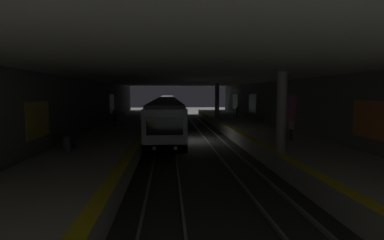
% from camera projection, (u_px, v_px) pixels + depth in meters
% --- Properties ---
extents(ground_plane, '(120.00, 120.00, 0.00)m').
position_uv_depth(ground_plane, '(190.00, 141.00, 26.98)').
color(ground_plane, '#2D302D').
extents(track_left, '(60.00, 1.53, 0.16)m').
position_uv_depth(track_left, '(213.00, 139.00, 27.15)').
color(track_left, gray).
rests_on(track_left, ground).
extents(track_right, '(60.00, 1.53, 0.16)m').
position_uv_depth(track_right, '(166.00, 140.00, 26.79)').
color(track_right, gray).
rests_on(track_right, ground).
extents(platform_left, '(60.00, 5.30, 1.06)m').
position_uv_depth(platform_left, '(259.00, 134.00, 27.46)').
color(platform_left, '#B7B2A8').
rests_on(platform_left, ground).
extents(platform_right, '(60.00, 5.30, 1.06)m').
position_uv_depth(platform_right, '(118.00, 136.00, 26.40)').
color(platform_right, '#B7B2A8').
rests_on(platform_right, ground).
extents(wall_left, '(60.00, 0.56, 5.60)m').
position_uv_depth(wall_left, '(289.00, 110.00, 27.55)').
color(wall_left, slate).
rests_on(wall_left, ground).
extents(wall_right, '(60.00, 0.56, 5.60)m').
position_uv_depth(wall_right, '(84.00, 111.00, 25.96)').
color(wall_right, slate).
rests_on(wall_right, ground).
extents(ceiling_slab, '(60.00, 19.40, 0.40)m').
position_uv_depth(ceiling_slab, '(190.00, 77.00, 26.43)').
color(ceiling_slab, beige).
rests_on(ceiling_slab, wall_left).
extents(pillar_near, '(0.56, 0.56, 4.55)m').
position_uv_depth(pillar_near, '(281.00, 113.00, 16.33)').
color(pillar_near, gray).
rests_on(pillar_near, platform_left).
extents(pillar_far, '(0.56, 0.56, 4.55)m').
position_uv_depth(pillar_far, '(217.00, 101.00, 37.76)').
color(pillar_far, gray).
rests_on(pillar_far, platform_left).
extents(metro_train, '(55.57, 2.83, 3.49)m').
position_uv_depth(metro_train, '(167.00, 108.00, 45.21)').
color(metro_train, '#B7BCC6').
rests_on(metro_train, track_right).
extents(bench_left_near, '(1.70, 0.47, 0.86)m').
position_uv_depth(bench_left_near, '(260.00, 118.00, 33.40)').
color(bench_left_near, '#262628').
rests_on(bench_left_near, platform_left).
extents(bench_left_mid, '(1.70, 0.47, 0.86)m').
position_uv_depth(bench_left_mid, '(247.00, 114.00, 39.03)').
color(bench_left_mid, '#262628').
rests_on(bench_left_mid, platform_left).
extents(bench_right_near, '(1.70, 0.47, 0.86)m').
position_uv_depth(bench_right_near, '(63.00, 139.00, 18.19)').
color(bench_right_near, '#262628').
rests_on(bench_right_near, platform_right).
extents(bench_right_mid, '(1.70, 0.47, 0.86)m').
position_uv_depth(bench_right_mid, '(116.00, 115.00, 36.39)').
color(bench_right_mid, '#262628').
rests_on(bench_right_mid, platform_right).
extents(bench_right_far, '(1.70, 0.47, 0.86)m').
position_uv_depth(bench_right_far, '(123.00, 112.00, 41.91)').
color(bench_right_far, '#262628').
rests_on(bench_right_far, platform_right).
extents(person_waiting_near, '(0.60, 0.22, 1.63)m').
position_uv_depth(person_waiting_near, '(291.00, 128.00, 20.60)').
color(person_waiting_near, '#404040').
rests_on(person_waiting_near, platform_left).
extents(person_walking_mid, '(0.60, 0.22, 1.54)m').
position_uv_depth(person_walking_mid, '(237.00, 111.00, 39.72)').
color(person_walking_mid, black).
rests_on(person_walking_mid, platform_left).
extents(person_standing_far, '(0.60, 0.23, 1.67)m').
position_uv_depth(person_standing_far, '(114.00, 117.00, 29.05)').
color(person_standing_far, black).
rests_on(person_standing_far, platform_right).
extents(backpack_on_floor, '(0.30, 0.20, 0.40)m').
position_uv_depth(backpack_on_floor, '(74.00, 145.00, 17.74)').
color(backpack_on_floor, '#1E512D').
rests_on(backpack_on_floor, platform_right).
extents(trash_bin, '(0.44, 0.44, 0.85)m').
position_uv_depth(trash_bin, '(67.00, 144.00, 16.75)').
color(trash_bin, '#595B5E').
rests_on(trash_bin, platform_right).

